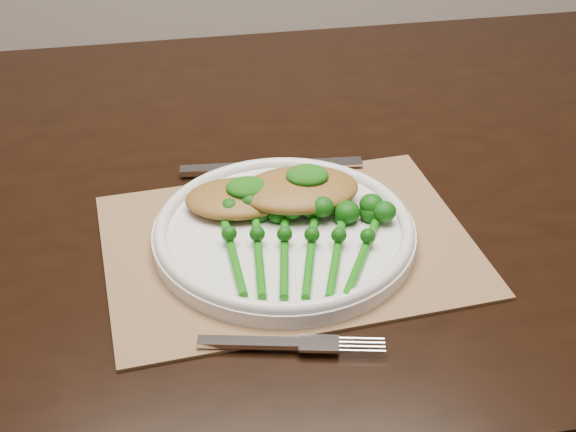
{
  "coord_description": "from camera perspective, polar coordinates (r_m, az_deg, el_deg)",
  "views": [
    {
      "loc": [
        -0.0,
        -0.76,
        1.28
      ],
      "look_at": [
        0.05,
        -0.04,
        0.78
      ],
      "focal_mm": 50.0,
      "sensor_mm": 36.0,
      "label": 1
    }
  ],
  "objects": [
    {
      "name": "broccolini_bundle",
      "position": [
        0.83,
        0.68,
        -2.69
      ],
      "size": [
        0.17,
        0.19,
        0.04
      ],
      "rotation": [
        0.0,
        0.0,
        -0.1
      ],
      "color": "#146A0E",
      "rests_on": "dinner_plate"
    },
    {
      "name": "pesto_dollop_left",
      "position": [
        0.89,
        -2.95,
        2.04
      ],
      "size": [
        0.05,
        0.04,
        0.02
      ],
      "primitive_type": "ellipsoid",
      "color": "#0E490A",
      "rests_on": "chicken_fillet_left"
    },
    {
      "name": "chicken_fillet_right",
      "position": [
        0.9,
        0.81,
        1.9
      ],
      "size": [
        0.14,
        0.11,
        0.03
      ],
      "primitive_type": "ellipsoid",
      "rotation": [
        0.0,
        0.0,
        0.11
      ],
      "color": "olive",
      "rests_on": "dinner_plate"
    },
    {
      "name": "knife",
      "position": [
        1.0,
        -2.44,
        3.49
      ],
      "size": [
        0.23,
        0.02,
        0.01
      ],
      "rotation": [
        0.0,
        0.0,
        0.03
      ],
      "color": "silver",
      "rests_on": "placemat"
    },
    {
      "name": "dining_table",
      "position": [
        1.24,
        -0.72,
        -11.56
      ],
      "size": [
        1.69,
        1.07,
        0.75
      ],
      "rotation": [
        0.0,
        0.0,
        0.11
      ],
      "color": "black",
      "rests_on": "ground"
    },
    {
      "name": "pesto_dollop_right",
      "position": [
        0.9,
        1.38,
        2.9
      ],
      "size": [
        0.05,
        0.04,
        0.02
      ],
      "primitive_type": "ellipsoid",
      "color": "#0E490A",
      "rests_on": "chicken_fillet_right"
    },
    {
      "name": "chicken_fillet_left",
      "position": [
        0.9,
        -3.62,
        1.27
      ],
      "size": [
        0.12,
        0.08,
        0.02
      ],
      "primitive_type": "ellipsoid",
      "rotation": [
        0.0,
        0.0,
        0.02
      ],
      "color": "olive",
      "rests_on": "dinner_plate"
    },
    {
      "name": "dinner_plate",
      "position": [
        0.87,
        -0.28,
        -1.08
      ],
      "size": [
        0.29,
        0.29,
        0.03
      ],
      "color": "white",
      "rests_on": "placemat"
    },
    {
      "name": "fork",
      "position": [
        0.75,
        1.11,
        -9.07
      ],
      "size": [
        0.18,
        0.03,
        0.01
      ],
      "rotation": [
        0.0,
        0.0,
        -0.1
      ],
      "color": "silver",
      "rests_on": "placemat"
    },
    {
      "name": "placemat",
      "position": [
        0.88,
        0.01,
        -2.04
      ],
      "size": [
        0.44,
        0.36,
        0.0
      ],
      "primitive_type": "cube",
      "rotation": [
        0.0,
        0.0,
        0.19
      ],
      "color": "#886545",
      "rests_on": "dining_table"
    }
  ]
}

